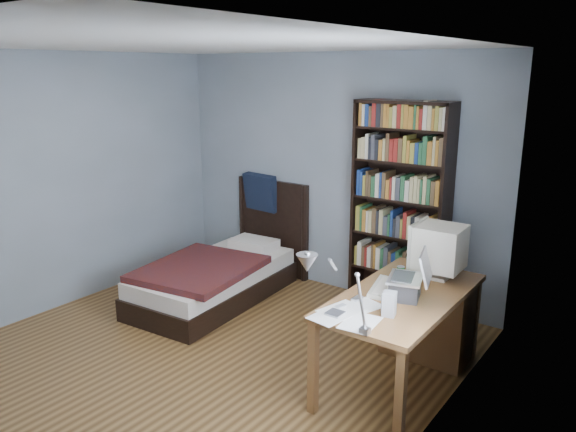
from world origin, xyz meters
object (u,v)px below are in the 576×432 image
object	(u,v)px
laptop	(407,284)
bookshelf	(400,209)
desk	(423,314)
keyboard	(385,288)
bed	(220,273)
soda_can	(400,273)
crt_monitor	(437,248)
desk_lamp	(317,271)
speaker	(389,304)

from	to	relation	value
laptop	bookshelf	distance (m)	1.47
desk	keyboard	bearing A→B (deg)	-109.56
bookshelf	bed	world-z (taller)	bookshelf
soda_can	bookshelf	size ratio (longest dim) A/B	0.05
desk	keyboard	size ratio (longest dim) A/B	3.52
crt_monitor	desk_lamp	bearing A→B (deg)	-93.61
desk	crt_monitor	distance (m)	0.57
keyboard	bookshelf	distance (m)	1.36
crt_monitor	speaker	bearing A→B (deg)	-88.53
bookshelf	keyboard	bearing A→B (deg)	-69.27
keyboard	desk_lamp	bearing A→B (deg)	-98.29
soda_can	bookshelf	bearing A→B (deg)	115.87
desk	soda_can	world-z (taller)	soda_can
crt_monitor	bed	distance (m)	2.42
keyboard	laptop	bearing A→B (deg)	-28.29
laptop	speaker	distance (m)	0.34
desk	crt_monitor	size ratio (longest dim) A/B	3.47
desk_lamp	bookshelf	xyz separation A→B (m)	(-0.58, 2.34, -0.20)
desk	bookshelf	size ratio (longest dim) A/B	0.73
speaker	bed	size ratio (longest dim) A/B	0.08
desk	soda_can	size ratio (longest dim) A/B	13.93
crt_monitor	soda_can	bearing A→B (deg)	-131.50
laptop	desk	bearing A→B (deg)	96.57
crt_monitor	soda_can	world-z (taller)	crt_monitor
desk_lamp	keyboard	bearing A→B (deg)	95.54
laptop	desk_lamp	xyz separation A→B (m)	(-0.10, -1.05, 0.39)
desk	bookshelf	distance (m)	1.20
crt_monitor	bookshelf	xyz separation A→B (m)	(-0.68, 0.76, 0.06)
desk_lamp	bookshelf	distance (m)	2.42
desk	bed	world-z (taller)	bed
desk	laptop	distance (m)	0.64
bed	crt_monitor	bearing A→B (deg)	0.81
keyboard	desk	bearing A→B (deg)	56.61
speaker	soda_can	bearing A→B (deg)	95.28
crt_monitor	soda_can	distance (m)	0.36
laptop	keyboard	bearing A→B (deg)	165.54
desk_lamp	laptop	bearing A→B (deg)	84.75
speaker	keyboard	bearing A→B (deg)	106.63
keyboard	bed	xyz separation A→B (m)	(-2.10, 0.45, -0.48)
bed	bookshelf	bearing A→B (deg)	25.89
laptop	bookshelf	world-z (taller)	bookshelf
desk_lamp	keyboard	distance (m)	1.21
bed	desk	bearing A→B (deg)	-0.79
desk_lamp	soda_can	world-z (taller)	desk_lamp
crt_monitor	keyboard	xyz separation A→B (m)	(-0.21, -0.48, -0.23)
speaker	soda_can	world-z (taller)	speaker
soda_can	bed	size ratio (longest dim) A/B	0.05
speaker	desk	bearing A→B (deg)	82.17
crt_monitor	desk_lamp	world-z (taller)	desk_lamp
laptop	soda_can	distance (m)	0.37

